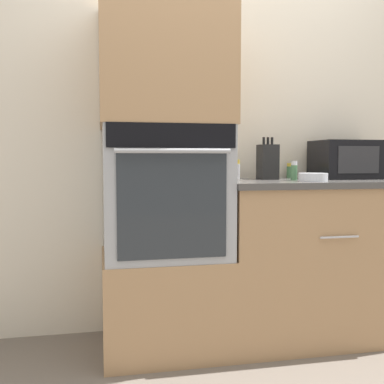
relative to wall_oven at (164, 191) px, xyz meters
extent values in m
plane|color=#6B6056|center=(0.34, -0.30, -0.88)|extent=(12.00, 12.00, 0.00)
cube|color=beige|center=(0.34, 0.33, 0.37)|extent=(8.00, 0.05, 2.50)
cube|color=#A87F56|center=(0.00, 0.00, -0.62)|extent=(0.68, 0.60, 0.53)
cube|color=#9EA0A5|center=(0.00, 0.00, 0.00)|extent=(0.66, 0.59, 0.70)
cube|color=black|center=(0.00, -0.30, 0.29)|extent=(0.63, 0.01, 0.12)
cube|color=orange|center=(0.00, -0.30, 0.29)|extent=(0.09, 0.00, 0.03)
cube|color=#282D33|center=(0.00, -0.30, -0.05)|extent=(0.54, 0.01, 0.52)
cylinder|color=#9EA0A5|center=(0.00, -0.33, 0.22)|extent=(0.56, 0.02, 0.02)
cube|color=#A87F56|center=(0.00, 0.00, 0.70)|extent=(0.68, 0.60, 0.70)
cube|color=#A87F56|center=(0.89, 0.00, -0.43)|extent=(1.09, 0.60, 0.90)
cube|color=#474442|center=(0.89, 0.00, 0.04)|extent=(1.11, 0.63, 0.03)
cylinder|color=#B7B7BC|center=(0.89, -0.31, -0.23)|extent=(0.22, 0.01, 0.01)
cube|color=black|center=(1.19, 0.12, 0.17)|extent=(0.43, 0.29, 0.24)
cube|color=#28282B|center=(1.16, -0.03, 0.17)|extent=(0.27, 0.01, 0.16)
cube|color=black|center=(0.65, 0.13, 0.16)|extent=(0.11, 0.12, 0.21)
cylinder|color=black|center=(0.63, 0.13, 0.29)|extent=(0.02, 0.02, 0.04)
cylinder|color=black|center=(0.65, 0.13, 0.29)|extent=(0.02, 0.02, 0.04)
cylinder|color=black|center=(0.68, 0.13, 0.29)|extent=(0.02, 0.02, 0.04)
cylinder|color=silver|center=(0.80, -0.17, 0.08)|extent=(0.16, 0.16, 0.05)
cylinder|color=#427047|center=(0.85, 0.25, 0.09)|extent=(0.05, 0.05, 0.08)
cylinder|color=gold|center=(0.85, 0.25, 0.14)|extent=(0.04, 0.04, 0.02)
cylinder|color=#427047|center=(0.76, -0.02, 0.10)|extent=(0.04, 0.04, 0.09)
cylinder|color=#B7B7BC|center=(0.76, -0.02, 0.15)|extent=(0.03, 0.03, 0.02)
cylinder|color=silver|center=(0.48, 0.22, 0.10)|extent=(0.04, 0.04, 0.09)
cylinder|color=gold|center=(0.48, 0.22, 0.16)|extent=(0.04, 0.04, 0.03)
camera|label=1|loc=(-0.34, -2.45, 0.18)|focal=42.00mm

